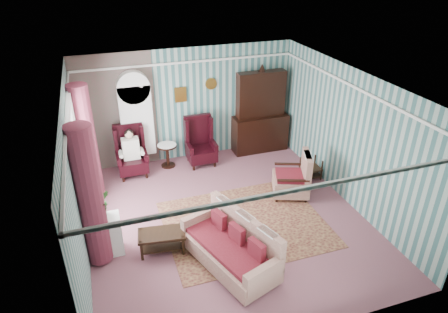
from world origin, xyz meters
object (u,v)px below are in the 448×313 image
object	(u,v)px
dresser_hutch	(261,110)
wingback_right	(201,142)
wingback_left	(131,152)
bookcase	(137,126)
nest_table	(311,168)
seated_woman	(131,153)
sofa	(229,242)
round_side_table	(168,156)
plant_stand	(106,235)
coffee_table	(162,242)
floral_armchair	(291,176)

from	to	relation	value
dresser_hutch	wingback_right	world-z (taller)	dresser_hutch
wingback_left	bookcase	bearing A→B (deg)	57.34
nest_table	seated_woman	bearing A→B (deg)	159.15
wingback_left	sofa	distance (m)	3.96
seated_woman	round_side_table	size ratio (longest dim) A/B	1.97
wingback_left	wingback_right	distance (m)	1.75
round_side_table	plant_stand	world-z (taller)	plant_stand
bookcase	coffee_table	world-z (taller)	bookcase
sofa	wingback_left	bearing A→B (deg)	-1.45
bookcase	round_side_table	world-z (taller)	bookcase
wingback_right	coffee_table	bearing A→B (deg)	-117.88
wingback_right	round_side_table	xyz separation A→B (m)	(-0.85, 0.15, -0.33)
sofa	coffee_table	distance (m)	1.34
sofa	floral_armchair	size ratio (longest dim) A/B	2.02
wingback_right	coffee_table	xyz separation A→B (m)	(-1.59, -3.01, -0.42)
bookcase	dresser_hutch	xyz separation A→B (m)	(3.25, -0.12, 0.06)
bookcase	seated_woman	world-z (taller)	bookcase
dresser_hutch	plant_stand	distance (m)	5.31
bookcase	round_side_table	bearing A→B (deg)	-20.27
wingback_left	dresser_hutch	bearing A→B (deg)	4.41
nest_table	bookcase	bearing A→B (deg)	153.08
plant_stand	wingback_right	bearing A→B (deg)	47.16
nest_table	coffee_table	world-z (taller)	nest_table
bookcase	wingback_right	bearing A→B (deg)	-14.57
bookcase	wingback_left	distance (m)	0.68
bookcase	nest_table	size ratio (longest dim) A/B	4.15
dresser_hutch	sofa	distance (m)	4.70
bookcase	dresser_hutch	distance (m)	3.25
plant_stand	dresser_hutch	bearing A→B (deg)	35.08
sofa	coffee_table	world-z (taller)	sofa
round_side_table	plant_stand	xyz separation A→B (m)	(-1.70, -2.90, 0.10)
sofa	coffee_table	xyz separation A→B (m)	(-1.04, 0.76, -0.33)
plant_stand	floral_armchair	size ratio (longest dim) A/B	0.84
dresser_hutch	nest_table	xyz separation A→B (m)	(0.57, -1.82, -0.91)
coffee_table	round_side_table	bearing A→B (deg)	76.76
bookcase	wingback_right	distance (m)	1.63
wingback_left	sofa	xyz separation A→B (m)	(1.20, -3.78, -0.09)
bookcase	coffee_table	size ratio (longest dim) A/B	2.63
seated_woman	sofa	bearing A→B (deg)	-72.38
dresser_hutch	floral_armchair	xyz separation A→B (m)	(-0.23, -2.32, -0.71)
bookcase	floral_armchair	xyz separation A→B (m)	(3.02, -2.44, -0.65)
seated_woman	coffee_table	world-z (taller)	seated_woman
bookcase	wingback_right	world-z (taller)	bookcase
round_side_table	bookcase	bearing A→B (deg)	159.73
wingback_right	floral_armchair	bearing A→B (deg)	-53.40
wingback_left	nest_table	bearing A→B (deg)	-20.85
nest_table	sofa	xyz separation A→B (m)	(-2.87, -2.23, 0.27)
bookcase	floral_armchair	world-z (taller)	bookcase
dresser_hutch	sofa	size ratio (longest dim) A/B	1.23
dresser_hutch	wingback_right	distance (m)	1.86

